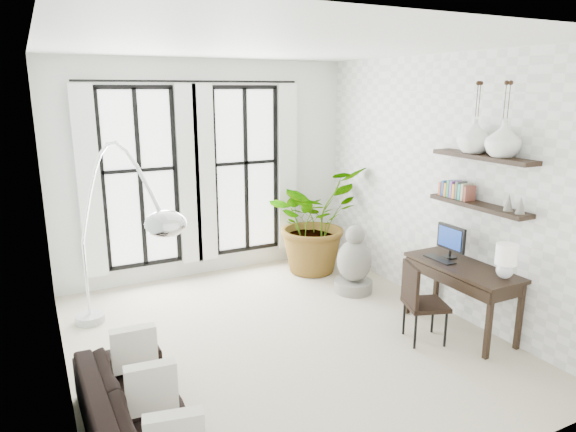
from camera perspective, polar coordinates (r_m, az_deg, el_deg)
floor at (r=6.03m, az=-0.67°, el=-13.48°), size 5.00×5.00×0.00m
ceiling at (r=5.37m, az=-0.77°, el=18.44°), size 5.00×5.00×0.00m
wall_left at (r=4.95m, az=-24.79°, el=-1.18°), size 0.00×5.00×5.00m
wall_right at (r=6.77m, az=16.66°, el=3.33°), size 0.00×5.00×5.00m
wall_back at (r=7.77m, az=-8.95°, el=5.06°), size 4.50×0.00×4.50m
windows at (r=7.65m, az=-10.20°, el=4.57°), size 3.26×0.13×2.65m
wall_shelves at (r=6.16m, az=20.31°, el=3.24°), size 0.25×1.30×0.60m
sofa at (r=4.48m, az=-16.09°, el=-20.46°), size 0.82×1.99×0.58m
throw_pillows at (r=4.38m, az=-14.94°, el=-17.94°), size 0.40×1.52×0.40m
plant at (r=7.91m, az=2.84°, el=-0.44°), size 1.83×1.73×1.63m
desk at (r=6.23m, az=19.07°, el=-5.86°), size 0.58×1.37×1.20m
desk_chair at (r=5.95m, az=14.34°, el=-8.79°), size 0.55×0.55×0.92m
arc_lamp at (r=5.12m, az=-19.01°, el=2.43°), size 0.73×2.86×2.33m
buddha at (r=7.23m, az=7.35°, el=-5.32°), size 0.53×0.53×0.96m
vase_a at (r=5.90m, az=22.81°, el=7.88°), size 0.37×0.37×0.38m
vase_b at (r=6.16m, az=19.98°, el=8.35°), size 0.37×0.37×0.38m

